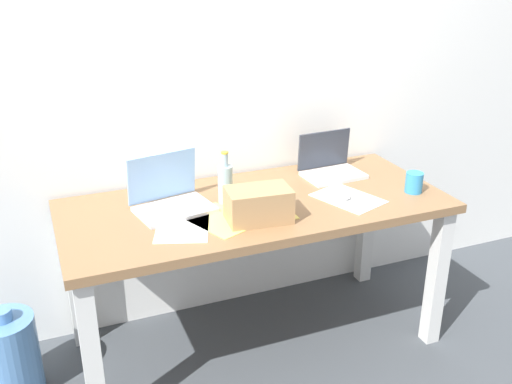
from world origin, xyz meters
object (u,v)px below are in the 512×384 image
object	(u,v)px
desk	(256,222)
water_cooler_jug	(9,356)
computer_mouse	(343,194)
coffee_mug	(414,182)
cardboard_box	(258,205)
beer_bottle	(225,183)
laptop_right	(330,166)
laptop_left	(170,198)

from	to	relation	value
desk	water_cooler_jug	distance (m)	1.20
computer_mouse	coffee_mug	size ratio (longest dim) A/B	1.05
cardboard_box	computer_mouse	bearing A→B (deg)	9.34
beer_bottle	cardboard_box	world-z (taller)	beer_bottle
cardboard_box	coffee_mug	world-z (taller)	cardboard_box
desk	beer_bottle	xyz separation A→B (m)	(-0.12, 0.05, 0.19)
laptop_right	cardboard_box	size ratio (longest dim) A/B	1.13
computer_mouse	laptop_left	bearing A→B (deg)	166.83
laptop_left	water_cooler_jug	xyz separation A→B (m)	(-0.74, -0.02, -0.61)
computer_mouse	water_cooler_jug	world-z (taller)	computer_mouse
computer_mouse	cardboard_box	distance (m)	0.45
computer_mouse	water_cooler_jug	distance (m)	1.61
beer_bottle	cardboard_box	distance (m)	0.23
water_cooler_jug	computer_mouse	bearing A→B (deg)	-6.16
desk	water_cooler_jug	world-z (taller)	desk
beer_bottle	water_cooler_jug	xyz separation A→B (m)	(-0.99, 0.01, -0.65)
beer_bottle	water_cooler_jug	world-z (taller)	beer_bottle
computer_mouse	coffee_mug	bearing A→B (deg)	-9.88
computer_mouse	beer_bottle	bearing A→B (deg)	163.66
desk	water_cooler_jug	xyz separation A→B (m)	(-1.11, 0.06, -0.46)
laptop_right	coffee_mug	size ratio (longest dim) A/B	3.14
laptop_left	computer_mouse	size ratio (longest dim) A/B	3.57
laptop_right	beer_bottle	bearing A→B (deg)	-167.66
computer_mouse	water_cooler_jug	bearing A→B (deg)	174.15
laptop_left	beer_bottle	xyz separation A→B (m)	(0.24, -0.03, 0.04)
cardboard_box	water_cooler_jug	distance (m)	1.25
desk	laptop_right	bearing A→B (deg)	21.09
water_cooler_jug	cardboard_box	bearing A→B (deg)	-12.53
laptop_left	desk	bearing A→B (deg)	-12.16
beer_bottle	coffee_mug	size ratio (longest dim) A/B	2.50
desk	beer_bottle	bearing A→B (deg)	157.71
computer_mouse	coffee_mug	xyz separation A→B (m)	(0.34, -0.06, 0.03)
desk	coffee_mug	world-z (taller)	coffee_mug
desk	computer_mouse	bearing A→B (deg)	-14.73
laptop_left	laptop_right	xyz separation A→B (m)	(0.84, 0.10, -0.00)
cardboard_box	coffee_mug	bearing A→B (deg)	0.85
desk	coffee_mug	bearing A→B (deg)	-12.62
laptop_left	computer_mouse	world-z (taller)	laptop_left
computer_mouse	cardboard_box	size ratio (longest dim) A/B	0.38
cardboard_box	coffee_mug	distance (m)	0.78
water_cooler_jug	desk	bearing A→B (deg)	-3.12
computer_mouse	cardboard_box	xyz separation A→B (m)	(-0.44, -0.07, 0.05)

